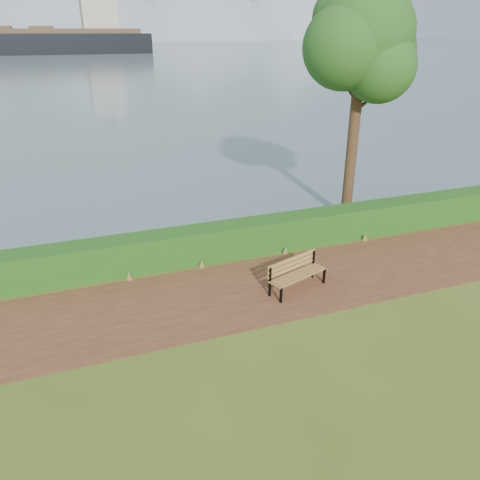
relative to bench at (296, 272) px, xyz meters
name	(u,v)px	position (x,y,z in m)	size (l,w,h in m)	color
ground	(264,294)	(-0.92, -0.01, -0.50)	(140.00, 140.00, 0.00)	#49631C
path	(259,289)	(-0.92, 0.29, -0.49)	(40.00, 3.40, 0.01)	#4F2C1B
hedge	(231,239)	(-0.92, 2.59, 0.00)	(32.00, 0.85, 1.00)	#144714
water	(62,45)	(-0.92, 259.99, -0.49)	(700.00, 510.00, 0.00)	#44616E
bench	(296,272)	(0.00, 0.00, 0.00)	(1.80, 1.02, 0.87)	black
tree	(363,41)	(4.10, 4.05, 5.55)	(4.16, 3.41, 8.15)	#3C2718
cargo_ship	(22,41)	(-13.35, 151.03, 3.09)	(79.60, 13.99, 24.10)	black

